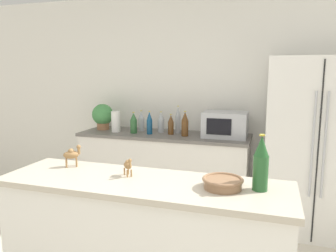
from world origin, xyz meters
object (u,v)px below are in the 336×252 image
(back_bottle_3, at_px, (141,121))
(back_bottle_6, at_px, (161,122))
(paper_towel_roll, at_px, (116,122))
(back_bottle_5, at_px, (134,123))
(potted_plant, at_px, (103,116))
(back_bottle_1, at_px, (178,120))
(camel_figurine_second, at_px, (128,165))
(refrigerator, at_px, (313,146))
(back_bottle_2, at_px, (185,124))
(wine_bottle, at_px, (261,164))
(back_bottle_4, at_px, (171,125))
(camel_figurine, at_px, (72,154))
(microwave, at_px, (225,124))
(fruit_bowl, at_px, (223,182))
(back_bottle_0, at_px, (149,123))

(back_bottle_3, xyz_separation_m, back_bottle_6, (0.26, -0.02, -0.00))
(paper_towel_roll, xyz_separation_m, back_bottle_5, (0.24, -0.02, -0.00))
(potted_plant, relative_size, back_bottle_1, 0.99)
(back_bottle_6, xyz_separation_m, camel_figurine_second, (0.45, -1.93, 0.05))
(refrigerator, relative_size, paper_towel_roll, 7.14)
(back_bottle_2, height_order, wine_bottle, wine_bottle)
(back_bottle_4, bearing_deg, back_bottle_2, -14.97)
(potted_plant, relative_size, wine_bottle, 1.07)
(back_bottle_3, height_order, wine_bottle, wine_bottle)
(back_bottle_3, distance_m, back_bottle_5, 0.17)
(back_bottle_6, distance_m, camel_figurine, 1.86)
(paper_towel_roll, xyz_separation_m, camel_figurine_second, (0.99, -1.80, 0.04))
(refrigerator, bearing_deg, microwave, 174.09)
(refrigerator, distance_m, fruit_bowl, 1.94)
(back_bottle_2, bearing_deg, back_bottle_0, -178.73)
(paper_towel_roll, relative_size, camel_figurine_second, 2.15)
(potted_plant, bearing_deg, microwave, -0.51)
(back_bottle_4, height_order, back_bottle_5, back_bottle_5)
(camel_figurine, bearing_deg, back_bottle_4, 85.85)
(back_bottle_5, relative_size, fruit_bowl, 1.14)
(fruit_bowl, bearing_deg, back_bottle_4, 114.95)
(back_bottle_6, bearing_deg, microwave, -3.37)
(fruit_bowl, xyz_separation_m, camel_figurine, (-1.00, 0.11, 0.05))
(camel_figurine_second, bearing_deg, paper_towel_roll, 118.75)
(back_bottle_2, bearing_deg, camel_figurine, -100.19)
(microwave, bearing_deg, fruit_bowl, -82.45)
(camel_figurine, bearing_deg, refrigerator, 46.25)
(fruit_bowl, bearing_deg, potted_plant, 132.68)
(back_bottle_5, xyz_separation_m, wine_bottle, (1.50, -1.79, 0.12))
(back_bottle_0, xyz_separation_m, wine_bottle, (1.30, -1.79, 0.11))
(back_bottle_4, bearing_deg, back_bottle_6, 149.04)
(potted_plant, distance_m, back_bottle_2, 1.10)
(back_bottle_6, height_order, fruit_bowl, back_bottle_6)
(paper_towel_roll, bearing_deg, microwave, 3.73)
(camel_figurine_second, bearing_deg, fruit_bowl, -3.80)
(back_bottle_5, relative_size, back_bottle_6, 1.00)
(back_bottle_1, height_order, camel_figurine, back_bottle_1)
(paper_towel_roll, height_order, camel_figurine_second, paper_towel_roll)
(potted_plant, bearing_deg, back_bottle_1, 3.36)
(back_bottle_0, relative_size, fruit_bowl, 1.22)
(paper_towel_roll, bearing_deg, back_bottle_2, -0.57)
(refrigerator, bearing_deg, back_bottle_6, 175.26)
(back_bottle_3, relative_size, back_bottle_6, 1.01)
(fruit_bowl, bearing_deg, microwave, 97.55)
(paper_towel_roll, height_order, back_bottle_1, back_bottle_1)
(microwave, height_order, camel_figurine_second, microwave)
(microwave, bearing_deg, back_bottle_1, 172.92)
(wine_bottle, bearing_deg, refrigerator, 75.75)
(back_bottle_4, bearing_deg, back_bottle_1, 65.71)
(back_bottle_0, distance_m, wine_bottle, 2.21)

